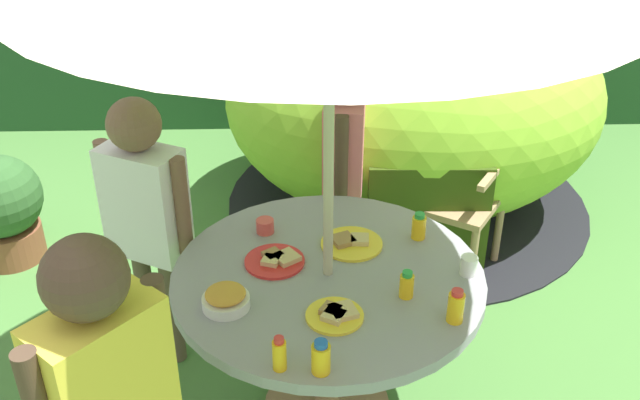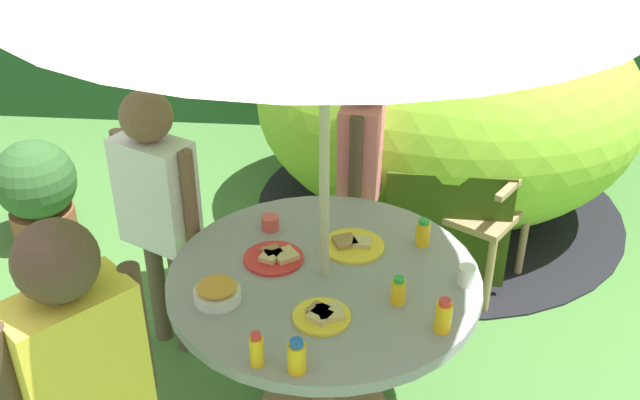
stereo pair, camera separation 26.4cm
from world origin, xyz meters
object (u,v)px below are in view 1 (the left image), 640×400
Objects in this scene: juice_bottle_center_front at (456,307)px; child_in_yellow_shirt at (107,386)px; juice_bottle_far_right at (321,358)px; juice_bottle_center_back at (419,227)px; wooden_chair at (453,175)px; child_in_pink_shirt at (344,148)px; child_in_white_shirt at (145,203)px; cup_near at (265,226)px; plate_mid_right at (336,314)px; plate_mid_left at (351,243)px; dome_tent at (412,100)px; juice_bottle_far_left at (407,285)px; cup_far at (469,266)px; plate_near_left at (276,260)px; snack_bowl at (226,299)px; garden_table at (328,300)px; potted_plant at (1,207)px; juice_bottle_near_right at (279,354)px.

child_in_yellow_shirt is at bearing -157.93° from juice_bottle_center_front.
juice_bottle_far_right is 0.85m from juice_bottle_center_back.
wooden_chair is 0.73× the size of child_in_pink_shirt.
child_in_white_shirt reaches higher than cup_near.
plate_mid_right is (0.65, 0.45, -0.13)m from child_in_yellow_shirt.
dome_tent is at bearing 73.42° from plate_mid_left.
child_in_white_shirt is 0.95× the size of child_in_yellow_shirt.
juice_bottle_far_left reaches higher than plate_mid_left.
cup_far is (-0.04, -1.75, 0.06)m from dome_tent.
juice_bottle_center_back is at bearing 15.59° from plate_near_left.
juice_bottle_far_right is (0.32, -0.32, 0.02)m from snack_bowl.
dome_tent is (0.56, 1.73, 0.10)m from garden_table.
child_in_white_shirt is at bearing 151.47° from plate_near_left.
plate_mid_left is (0.73, 0.89, -0.14)m from child_in_yellow_shirt.
garden_table is 0.99m from child_in_yellow_shirt.
juice_bottle_far_right is at bearing -138.57° from cup_far.
child_in_yellow_shirt is (-1.32, -1.79, 0.32)m from wooden_chair.
plate_mid_right is 1.89× the size of juice_bottle_far_left.
garden_table is 0.35m from juice_bottle_far_left.
snack_bowl is (-0.47, -1.04, -0.06)m from child_in_pink_shirt.
wooden_chair is at bearing 48.84° from plate_near_left.
dome_tent is 1.82m from plate_near_left.
wooden_chair is 4.59× the size of plate_mid_right.
potted_plant is 0.48× the size of child_in_white_shirt.
child_in_white_shirt is at bearing 152.94° from juice_bottle_far_left.
juice_bottle_near_right is (0.19, -0.31, 0.02)m from snack_bowl.
juice_bottle_far_left reaches higher than plate_near_left.
child_in_yellow_shirt is 1.07m from juice_bottle_far_left.
potted_plant is 2.65× the size of plate_near_left.
snack_bowl is at bearing -113.92° from dome_tent.
child_in_pink_shirt reaches higher than juice_bottle_far_right.
potted_plant is (-1.69, 1.17, -0.25)m from garden_table.
juice_bottle_near_right reaches higher than potted_plant.
snack_bowl is 1.36× the size of juice_bottle_near_right.
cup_near is (-0.24, 0.29, 0.15)m from garden_table.
garden_table is 0.84m from child_in_white_shirt.
child_in_pink_shirt is 10.18× the size of juice_bottle_near_right.
child_in_white_shirt is at bearing -39.91° from potted_plant.
plate_mid_right is at bearing 77.29° from juice_bottle_far_right.
child_in_yellow_shirt reaches higher than juice_bottle_near_right.
juice_bottle_far_left is 0.89× the size of juice_bottle_far_right.
juice_bottle_center_back reaches higher than potted_plant.
dome_tent reaches higher than juice_bottle_near_right.
snack_bowl is at bearing 169.87° from plate_mid_right.
plate_near_left is at bearing -2.06° from child_in_white_shirt.
juice_bottle_near_right is 0.83m from cup_far.
plate_near_left is at bearing 172.47° from cup_far.
juice_bottle_center_back is 1.56× the size of cup_near.
juice_bottle_center_back is at bearing 29.91° from snack_bowl.
juice_bottle_near_right reaches higher than plate_near_left.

